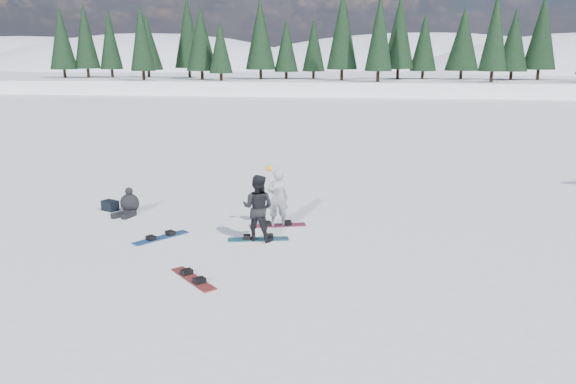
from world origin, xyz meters
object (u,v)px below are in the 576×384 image
Objects in this scene: seated_rider at (129,204)px; gear_bag at (110,206)px; snowboard_loose_b at (193,279)px; snowboarder_woman at (277,197)px; snowboard_loose_a at (161,238)px; snowboarder_man at (258,208)px.

seated_rider reaches higher than gear_bag.
seated_rider is 0.67× the size of snowboard_loose_b.
snowboarder_woman reaches higher than gear_bag.
snowboarder_woman reaches higher than seated_rider.
snowboard_loose_a is at bearing 168.64° from snowboard_loose_b.
snowboard_loose_a is (-2.73, -1.43, -0.77)m from snowboarder_woman.
gear_bag is (-5.11, 0.84, -0.64)m from snowboarder_woman.
snowboarder_man reaches higher than snowboard_loose_a.
gear_bag is (-4.82, 2.04, -0.68)m from snowboarder_man.
seated_rider is 2.22× the size of gear_bag.
snowboarder_man is 4.52m from seated_rider.
snowboard_loose_a is (2.38, -2.27, -0.14)m from gear_bag.
gear_bag is at bearing -22.40° from snowboarder_woman.
snowboard_loose_b is at bearing -29.69° from seated_rider.
gear_bag is at bearing 175.77° from snowboard_loose_b.
gear_bag is (-0.70, 0.25, -0.15)m from seated_rider.
snowboard_loose_b is 1.00× the size of snowboard_loose_a.
snowboarder_man is 1.66× the size of seated_rider.
snowboard_loose_b is at bearing -49.91° from gear_bag.
snowboarder_man is 5.28m from gear_bag.
snowboarder_woman is at bearing -9.32° from gear_bag.
snowboarder_woman is 3.75× the size of gear_bag.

